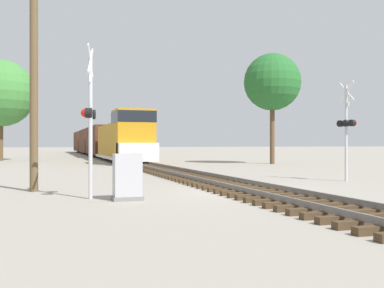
# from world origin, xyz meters

# --- Properties ---
(ground_plane) EXTENTS (400.00, 400.00, 0.00)m
(ground_plane) POSITION_xyz_m (0.00, 0.00, 0.00)
(ground_plane) COLOR gray
(rail_track_bed) EXTENTS (2.60, 160.00, 0.31)m
(rail_track_bed) POSITION_xyz_m (0.00, -0.00, 0.14)
(rail_track_bed) COLOR #42301E
(rail_track_bed) RESTS_ON ground
(freight_train) EXTENTS (3.08, 60.52, 4.40)m
(freight_train) POSITION_xyz_m (0.00, 48.79, 1.99)
(freight_train) COLOR #B77A14
(freight_train) RESTS_ON ground
(crossing_signal_near) EXTENTS (0.52, 1.01, 4.67)m
(crossing_signal_near) POSITION_xyz_m (-5.40, -0.41, 2.55)
(crossing_signal_near) COLOR #B7B7BC
(crossing_signal_near) RESTS_ON ground
(crossing_signal_far) EXTENTS (0.44, 1.01, 4.48)m
(crossing_signal_far) POSITION_xyz_m (6.18, 2.64, 2.52)
(crossing_signal_far) COLOR #B7B7BC
(crossing_signal_far) RESTS_ON ground
(relay_cabinet) EXTENTS (0.89, 0.62, 1.39)m
(relay_cabinet) POSITION_xyz_m (-4.36, -1.03, 0.68)
(relay_cabinet) COLOR slate
(relay_cabinet) RESTS_ON ground
(utility_pole) EXTENTS (1.80, 0.29, 8.33)m
(utility_pole) POSITION_xyz_m (-7.08, 2.34, 4.30)
(utility_pole) COLOR brown
(utility_pole) RESTS_ON ground
(tree_far_right) EXTENTS (4.73, 4.73, 9.18)m
(tree_far_right) POSITION_xyz_m (11.20, 19.00, 6.78)
(tree_far_right) COLOR brown
(tree_far_right) RESTS_ON ground
(tree_mid_background) EXTENTS (6.57, 6.57, 9.93)m
(tree_mid_background) POSITION_xyz_m (-10.93, 33.20, 6.63)
(tree_mid_background) COLOR brown
(tree_mid_background) RESTS_ON ground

